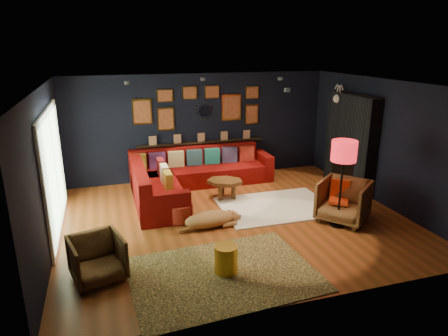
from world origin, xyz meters
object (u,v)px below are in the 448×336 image
object	(u,v)px
armchair_right	(344,199)
gold_stool	(226,259)
orange_chair	(339,196)
dog	(209,216)
sectional	(185,178)
armchair_left	(97,256)
floor_lamp	(344,155)
pouf	(180,212)
coffee_table	(225,183)

from	to	relation	value
armchair_right	gold_stool	world-z (taller)	armchair_right
orange_chair	dog	distance (m)	2.56
sectional	armchair_left	xyz separation A→B (m)	(-1.94, -3.18, 0.04)
gold_stool	floor_lamp	bearing A→B (deg)	20.32
sectional	orange_chair	distance (m)	3.46
sectional	orange_chair	size ratio (longest dim) A/B	4.50
sectional	floor_lamp	world-z (taller)	floor_lamp
pouf	gold_stool	world-z (taller)	gold_stool
sectional	gold_stool	xyz separation A→B (m)	(-0.12, -3.56, -0.10)
pouf	orange_chair	distance (m)	3.10
coffee_table	floor_lamp	world-z (taller)	floor_lamp
coffee_table	dog	xyz separation A→B (m)	(-0.71, -1.31, -0.13)
orange_chair	floor_lamp	size ratio (longest dim) A/B	0.46
armchair_left	orange_chair	world-z (taller)	orange_chair
armchair_left	floor_lamp	xyz separation A→B (m)	(4.30, 0.54, 1.02)
coffee_table	orange_chair	xyz separation A→B (m)	(1.82, -1.62, 0.09)
pouf	dog	world-z (taller)	dog
armchair_right	orange_chair	size ratio (longest dim) A/B	1.18
sectional	floor_lamp	xyz separation A→B (m)	(2.37, -2.64, 1.06)
coffee_table	armchair_left	xyz separation A→B (m)	(-2.69, -2.48, 0.01)
gold_stool	floor_lamp	xyz separation A→B (m)	(2.49, 0.92, 1.16)
coffee_table	orange_chair	world-z (taller)	orange_chair
pouf	orange_chair	bearing A→B (deg)	-13.54
armchair_right	orange_chair	world-z (taller)	armchair_right
sectional	gold_stool	size ratio (longest dim) A/B	7.75
armchair_right	orange_chair	xyz separation A→B (m)	(0.00, 0.15, -0.00)
coffee_table	armchair_right	distance (m)	2.54
pouf	armchair_left	distance (m)	2.20
sectional	coffee_table	world-z (taller)	sectional
sectional	gold_stool	bearing A→B (deg)	-91.89
armchair_right	dog	world-z (taller)	armchair_right
armchair_left	sectional	bearing A→B (deg)	43.60
sectional	coffee_table	bearing A→B (deg)	-42.81
pouf	dog	xyz separation A→B (m)	(0.48, -0.42, 0.03)
orange_chair	floor_lamp	bearing A→B (deg)	-86.81
gold_stool	sectional	bearing A→B (deg)	88.11
armchair_left	pouf	bearing A→B (deg)	31.48
armchair_left	armchair_right	distance (m)	4.57
armchair_right	coffee_table	bearing A→B (deg)	-173.79
armchair_right	floor_lamp	distance (m)	0.98
armchair_right	gold_stool	distance (m)	2.92
dog	armchair_left	bearing A→B (deg)	-154.67
dog	sectional	bearing A→B (deg)	86.04
armchair_right	pouf	bearing A→B (deg)	-145.91
gold_stool	orange_chair	distance (m)	2.98
sectional	coffee_table	size ratio (longest dim) A/B	3.50
gold_stool	floor_lamp	size ratio (longest dim) A/B	0.27
pouf	orange_chair	xyz separation A→B (m)	(3.00, -0.72, 0.25)
sectional	pouf	size ratio (longest dim) A/B	6.81
sectional	pouf	xyz separation A→B (m)	(-0.43, -1.59, -0.13)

